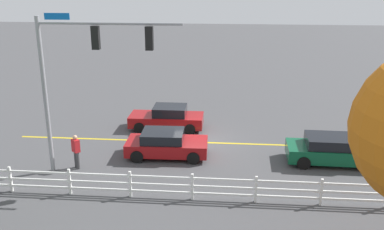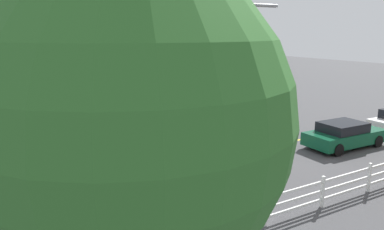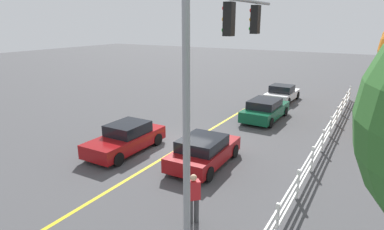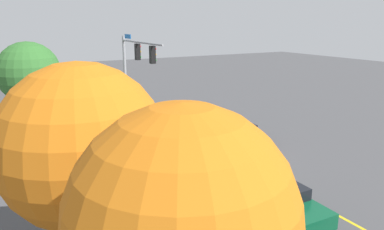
{
  "view_description": "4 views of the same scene",
  "coord_description": "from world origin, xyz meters",
  "px_view_note": "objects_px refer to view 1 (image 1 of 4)",
  "views": [
    {
      "loc": [
        -1.8,
        22.29,
        8.91
      ],
      "look_at": [
        0.1,
        0.81,
        1.86
      ],
      "focal_mm": 40.46,
      "sensor_mm": 36.0,
      "label": 1
    },
    {
      "loc": [
        9.52,
        14.4,
        6.02
      ],
      "look_at": [
        1.42,
        0.37,
        2.36
      ],
      "focal_mm": 34.33,
      "sensor_mm": 36.0,
      "label": 2
    },
    {
      "loc": [
        13.37,
        8.45,
        6.26
      ],
      "look_at": [
        0.47,
        0.91,
        1.98
      ],
      "focal_mm": 30.59,
      "sensor_mm": 36.0,
      "label": 3
    },
    {
      "loc": [
        -17.71,
        12.54,
        8.15
      ],
      "look_at": [
        1.5,
        1.73,
        2.52
      ],
      "focal_mm": 34.4,
      "sensor_mm": 36.0,
      "label": 4
    }
  ],
  "objects_px": {
    "car_0": "(167,118)",
    "car_2": "(166,144)",
    "pedestrian": "(76,150)",
    "car_1": "(333,150)"
  },
  "relations": [
    {
      "from": "car_0",
      "to": "car_2",
      "type": "bearing_deg",
      "value": 97.16
    },
    {
      "from": "car_0",
      "to": "car_1",
      "type": "distance_m",
      "value": 9.76
    },
    {
      "from": "car_0",
      "to": "pedestrian",
      "type": "relative_size",
      "value": 2.6
    },
    {
      "from": "car_2",
      "to": "car_0",
      "type": "bearing_deg",
      "value": 95.72
    },
    {
      "from": "car_0",
      "to": "pedestrian",
      "type": "bearing_deg",
      "value": 59.05
    },
    {
      "from": "car_0",
      "to": "pedestrian",
      "type": "xyz_separation_m",
      "value": [
        3.53,
        5.91,
        0.25
      ]
    },
    {
      "from": "car_2",
      "to": "pedestrian",
      "type": "distance_m",
      "value": 4.45
    },
    {
      "from": "car_1",
      "to": "car_2",
      "type": "distance_m",
      "value": 8.29
    },
    {
      "from": "car_1",
      "to": "car_2",
      "type": "bearing_deg",
      "value": -179.46
    },
    {
      "from": "car_0",
      "to": "pedestrian",
      "type": "height_order",
      "value": "pedestrian"
    }
  ]
}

